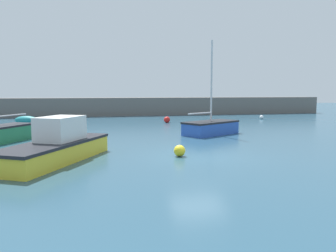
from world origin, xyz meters
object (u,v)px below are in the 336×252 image
object	(u,v)px
fishing_dinghy_green	(26,120)
mooring_buoy_white	(262,117)
sailboat_tall_mast	(211,127)
mooring_buoy_red	(167,120)
mooring_buoy_yellow	(180,151)
cabin_cruiser_white	(56,146)

from	to	relation	value
fishing_dinghy_green	mooring_buoy_white	xyz separation A→B (m)	(23.50, 0.48, -0.17)
fishing_dinghy_green	mooring_buoy_white	bearing A→B (deg)	-155.71
sailboat_tall_mast	mooring_buoy_white	world-z (taller)	sailboat_tall_mast
mooring_buoy_red	mooring_buoy_white	bearing A→B (deg)	9.36
mooring_buoy_yellow	mooring_buoy_white	size ratio (longest dim) A/B	1.27
cabin_cruiser_white	mooring_buoy_red	bearing A→B (deg)	-179.66
fishing_dinghy_green	mooring_buoy_red	world-z (taller)	fishing_dinghy_green
cabin_cruiser_white	fishing_dinghy_green	distance (m)	17.51
sailboat_tall_mast	mooring_buoy_red	distance (m)	8.97
mooring_buoy_yellow	mooring_buoy_white	bearing A→B (deg)	52.04
mooring_buoy_red	mooring_buoy_yellow	xyz separation A→B (m)	(-2.96, -15.86, -0.03)
sailboat_tall_mast	fishing_dinghy_green	world-z (taller)	sailboat_tall_mast
fishing_dinghy_green	mooring_buoy_yellow	xyz separation A→B (m)	(9.74, -17.16, -0.12)
cabin_cruiser_white	mooring_buoy_white	size ratio (longest dim) A/B	15.14
sailboat_tall_mast	cabin_cruiser_white	world-z (taller)	sailboat_tall_mast
cabin_cruiser_white	mooring_buoy_yellow	size ratio (longest dim) A/B	11.89
cabin_cruiser_white	fishing_dinghy_green	xyz separation A→B (m)	(-4.37, 16.95, -0.26)
cabin_cruiser_white	mooring_buoy_red	distance (m)	17.73
sailboat_tall_mast	mooring_buoy_white	size ratio (longest dim) A/B	15.36
mooring_buoy_yellow	cabin_cruiser_white	bearing A→B (deg)	177.80
sailboat_tall_mast	mooring_buoy_white	xyz separation A→B (m)	(9.69, 10.68, -0.30)
mooring_buoy_red	mooring_buoy_yellow	size ratio (longest dim) A/B	1.12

